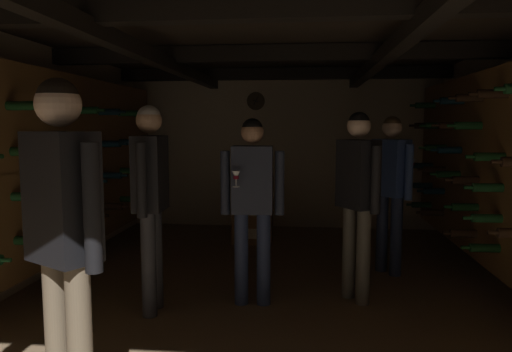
{
  "coord_description": "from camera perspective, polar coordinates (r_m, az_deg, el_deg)",
  "views": [
    {
      "loc": [
        0.35,
        -3.93,
        1.53
      ],
      "look_at": [
        -0.11,
        0.42,
        1.07
      ],
      "focal_mm": 33.24,
      "sensor_mm": 36.0,
      "label": 1
    }
  ],
  "objects": [
    {
      "name": "display_bottle",
      "position": [
        6.21,
        0.43,
        -1.33
      ],
      "size": [
        0.08,
        0.08,
        0.35
      ],
      "color": "black",
      "rests_on": "wine_crate_stack"
    },
    {
      "name": "wine_crate_stack",
      "position": [
        6.27,
        -0.4,
        -5.29
      ],
      "size": [
        0.52,
        0.35,
        0.6
      ],
      "color": "brown",
      "rests_on": "ground_plane"
    },
    {
      "name": "person_guest_far_right",
      "position": [
        5.05,
        15.9,
        -0.42
      ],
      "size": [
        0.44,
        0.44,
        1.63
      ],
      "color": "#232D4C",
      "rests_on": "ground_plane"
    },
    {
      "name": "ground_plane",
      "position": [
        4.23,
        0.9,
        -15.18
      ],
      "size": [
        8.4,
        8.4,
        0.0
      ],
      "primitive_type": "plane",
      "color": "#8C7051"
    },
    {
      "name": "room_shell",
      "position": [
        4.22,
        1.29,
        4.4
      ],
      "size": [
        4.72,
        6.52,
        2.41
      ],
      "color": "tan",
      "rests_on": "ground_plane"
    },
    {
      "name": "person_guest_mid_left",
      "position": [
        3.92,
        -12.59,
        -1.45
      ],
      "size": [
        0.33,
        0.54,
        1.7
      ],
      "color": "#2D2D33",
      "rests_on": "ground_plane"
    },
    {
      "name": "person_guest_mid_right",
      "position": [
        4.17,
        12.12,
        -1.46
      ],
      "size": [
        0.37,
        0.47,
        1.65
      ],
      "color": "#4C473D",
      "rests_on": "ground_plane"
    },
    {
      "name": "person_guest_near_left",
      "position": [
        2.47,
        -22.18,
        -5.09
      ],
      "size": [
        0.48,
        0.36,
        1.76
      ],
      "color": "brown",
      "rests_on": "ground_plane"
    },
    {
      "name": "person_host_center",
      "position": [
        4.0,
        -0.46,
        -2.2
      ],
      "size": [
        0.54,
        0.34,
        1.6
      ],
      "color": "#232D4C",
      "rests_on": "ground_plane"
    }
  ]
}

